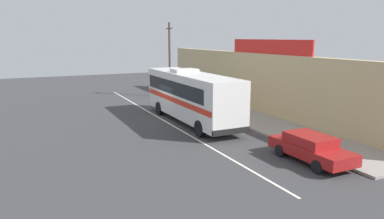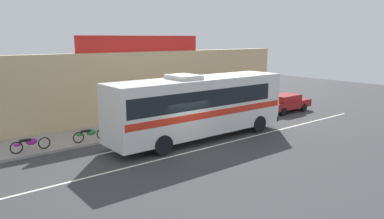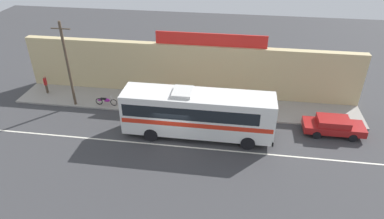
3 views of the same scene
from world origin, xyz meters
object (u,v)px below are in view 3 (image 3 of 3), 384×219
parked_car (333,126)px  pedestrian_far_left (45,83)px  motorcycle_black (140,104)px  motorcycle_red (106,101)px  utility_pole (68,64)px  intercity_bus (197,112)px

parked_car → pedestrian_far_left: (-24.91, 2.81, 0.40)m
motorcycle_black → motorcycle_red: bearing=177.6°
motorcycle_black → parked_car: bearing=-4.8°
utility_pole → motorcycle_black: (5.84, 0.11, -3.40)m
motorcycle_red → pedestrian_far_left: pedestrian_far_left is taller
motorcycle_red → pedestrian_far_left: (-6.23, 1.37, 0.58)m
parked_car → pedestrian_far_left: pedestrian_far_left is taller
utility_pole → motorcycle_red: size_ratio=3.79×
parked_car → utility_pole: size_ratio=0.61×
intercity_bus → utility_pole: size_ratio=1.51×
utility_pole → pedestrian_far_left: size_ratio=4.30×
intercity_bus → motorcycle_black: bearing=150.4°
parked_car → utility_pole: bearing=176.8°
motorcycle_red → pedestrian_far_left: size_ratio=1.13×
intercity_bus → utility_pole: 11.66m
parked_car → motorcycle_red: 18.74m
intercity_bus → pedestrian_far_left: intercity_bus is taller
parked_car → utility_pole: (-21.43, 1.20, 3.23)m
pedestrian_far_left → intercity_bus: bearing=-17.2°
motorcycle_black → pedestrian_far_left: 9.46m
motorcycle_black → pedestrian_far_left: pedestrian_far_left is taller
utility_pole → motorcycle_black: 6.76m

